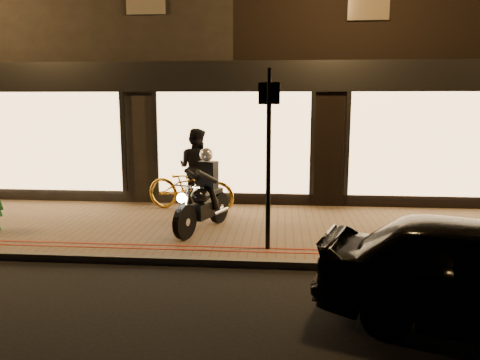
% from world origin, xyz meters
% --- Properties ---
extents(ground, '(90.00, 90.00, 0.00)m').
position_xyz_m(ground, '(0.00, 0.00, 0.00)').
color(ground, black).
rests_on(ground, ground).
extents(sidewalk, '(50.00, 4.00, 0.12)m').
position_xyz_m(sidewalk, '(0.00, 2.00, 0.06)').
color(sidewalk, brown).
rests_on(sidewalk, ground).
extents(kerb_stone, '(50.00, 0.14, 0.12)m').
position_xyz_m(kerb_stone, '(0.00, 0.05, 0.06)').
color(kerb_stone, '#59544C').
rests_on(kerb_stone, ground).
extents(red_kerb_lines, '(50.00, 0.26, 0.01)m').
position_xyz_m(red_kerb_lines, '(0.00, 0.55, 0.12)').
color(red_kerb_lines, maroon).
rests_on(red_kerb_lines, sidewalk).
extents(building_row, '(48.00, 10.11, 8.50)m').
position_xyz_m(building_row, '(-0.00, 8.99, 4.25)').
color(building_row, black).
rests_on(building_row, ground).
extents(motorcycle, '(0.88, 1.86, 1.59)m').
position_xyz_m(motorcycle, '(-0.33, 1.70, 0.73)').
color(motorcycle, black).
rests_on(motorcycle, sidewalk).
extents(sign_post, '(0.35, 0.09, 3.00)m').
position_xyz_m(sign_post, '(0.93, 0.64, 1.80)').
color(sign_post, black).
rests_on(sign_post, sidewalk).
extents(bicycle_gold, '(2.23, 1.24, 1.11)m').
position_xyz_m(bicycle_gold, '(-0.90, 3.28, 0.68)').
color(bicycle_gold, gold).
rests_on(bicycle_gold, sidewalk).
extents(person_dark, '(1.08, 0.96, 1.84)m').
position_xyz_m(person_dark, '(-0.86, 3.76, 1.04)').
color(person_dark, black).
rests_on(person_dark, sidewalk).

